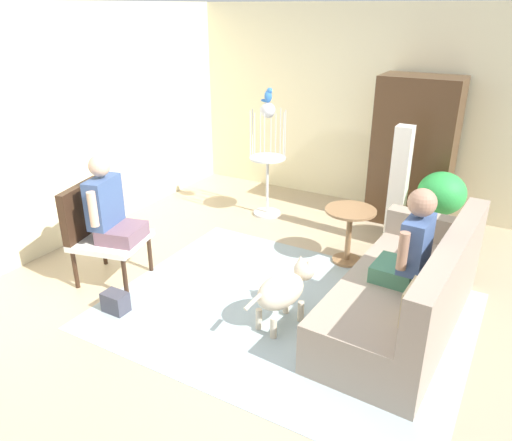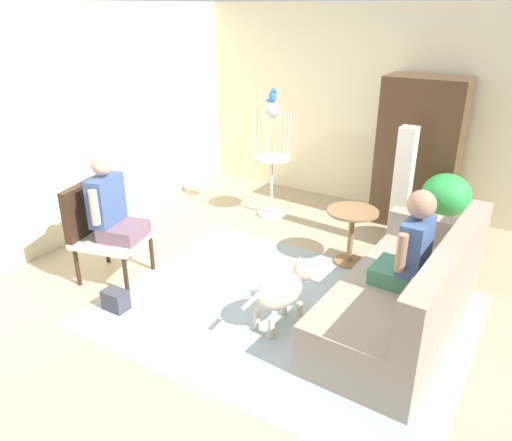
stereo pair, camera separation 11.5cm
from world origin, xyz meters
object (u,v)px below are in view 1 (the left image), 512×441
Objects in this scene: column_lamp at (398,189)px; armoire_cabinet at (414,152)px; person_on_armchair at (109,207)px; bird_cage_stand at (268,154)px; couch at (409,294)px; armchair at (97,227)px; round_end_table at (349,227)px; person_on_couch at (411,244)px; potted_plant at (441,200)px; parrot at (268,96)px; handbag at (116,302)px; dog at (284,289)px.

armoire_cabinet is at bearing 93.50° from column_lamp.
bird_cage_stand is (0.50, 2.25, 0.04)m from person_on_armchair.
person_on_armchair is 3.66m from armoire_cabinet.
armchair is (-2.89, -0.70, 0.24)m from couch.
person_on_armchair is at bearing -141.24° from round_end_table.
couch is at bearing 13.60° from armchair.
armoire_cabinet is (-0.55, 2.33, 0.12)m from person_on_couch.
couch is at bearing -86.75° from potted_plant.
column_lamp is (1.70, -0.09, -0.13)m from bird_cage_stand.
couch reaches higher than round_end_table.
armoire_cabinet reaches higher than parrot.
handbag is (-2.33, -1.09, -0.22)m from couch.
column_lamp reaches higher than dog.
couch is 1.16× the size of armoire_cabinet.
handbag is (-1.80, -2.59, -0.60)m from column_lamp.
couch is 1.06m from dog.
column_lamp is (0.40, 1.99, 0.35)m from dog.
dog is at bearing -58.11° from bird_cage_stand.
column_lamp is (2.36, 2.19, 0.13)m from armchair.
parrot is (-1.38, 0.73, 1.15)m from round_end_table.
potted_plant is at bearing 93.25° from couch.
parrot reaches higher than potted_plant.
armchair reaches higher than round_end_table.
bird_cage_stand is 1.05× the size of column_lamp.
armchair is 1.24× the size of dog.
handbag is (-1.40, -0.59, -0.25)m from dog.
armoire_cabinet is at bearing 103.21° from person_on_couch.
parrot reaches higher than person_on_couch.
person_on_armchair is 0.91m from handbag.
person_on_couch is 1.26m from round_end_table.
person_on_armchair is at bearing 13.68° from armchair.
armoire_cabinet is (1.65, 0.72, 0.08)m from bird_cage_stand.
couch is at bearing 13.59° from person_on_armchair.
person_on_armchair is at bearing -166.84° from person_on_couch.
dog is at bearing -58.16° from parrot.
dog is 2.88m from armoire_cabinet.
round_end_table is 1.62m from bird_cage_stand.
dog is at bearing 5.08° from person_on_armchair.
dog is (1.79, 0.16, -0.45)m from person_on_armchair.
parrot is at bearing 152.02° from round_end_table.
bird_cage_stand is (-1.30, 2.09, 0.48)m from dog.
bird_cage_stand is (-2.20, 1.62, 0.04)m from person_on_couch.
column_lamp is (-0.50, 1.52, -0.09)m from person_on_couch.
round_end_table is 0.44× the size of column_lamp.
handbag is (-2.29, -1.06, -0.69)m from person_on_couch.
person_on_couch is at bearing -36.39° from parrot.
bird_cage_stand is at bearing 73.91° from armchair.
potted_plant is 0.65× the size of column_lamp.
potted_plant is at bearing -53.96° from armoire_cabinet.
couch reaches higher than dog.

